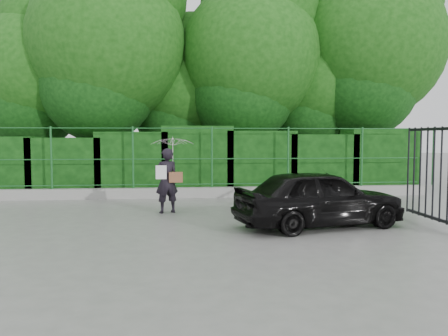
{
  "coord_description": "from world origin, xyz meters",
  "views": [
    {
      "loc": [
        -0.47,
        -8.36,
        1.78
      ],
      "look_at": [
        0.45,
        1.3,
        1.1
      ],
      "focal_mm": 35.0,
      "sensor_mm": 36.0,
      "label": 1
    }
  ],
  "objects": [
    {
      "name": "fence",
      "position": [
        0.22,
        4.5,
        1.2
      ],
      "size": [
        14.13,
        0.06,
        1.8
      ],
      "color": "#1C5B26",
      "rests_on": "kerb"
    },
    {
      "name": "woman",
      "position": [
        -0.73,
        1.98,
        1.2
      ],
      "size": [
        1.0,
        1.02,
        1.81
      ],
      "color": "black",
      "rests_on": "ground"
    },
    {
      "name": "hedge",
      "position": [
        0.15,
        5.5,
        0.98
      ],
      "size": [
        14.2,
        1.2,
        2.14
      ],
      "color": "black",
      "rests_on": "ground"
    },
    {
      "name": "car",
      "position": [
        2.24,
        0.03,
        0.58
      ],
      "size": [
        3.64,
        2.14,
        1.16
      ],
      "primitive_type": "imported",
      "rotation": [
        0.0,
        0.0,
        1.81
      ],
      "color": "black",
      "rests_on": "ground"
    },
    {
      "name": "ground",
      "position": [
        0.0,
        0.0,
        0.0
      ],
      "size": [
        80.0,
        80.0,
        0.0
      ],
      "primitive_type": "plane",
      "color": "gray"
    },
    {
      "name": "kerb",
      "position": [
        0.0,
        4.5,
        0.15
      ],
      "size": [
        14.0,
        0.25,
        0.3
      ],
      "primitive_type": "cube",
      "color": "#9E9E99",
      "rests_on": "ground"
    },
    {
      "name": "trees",
      "position": [
        1.14,
        7.74,
        4.62
      ],
      "size": [
        17.1,
        6.15,
        8.08
      ],
      "color": "black",
      "rests_on": "ground"
    }
  ]
}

